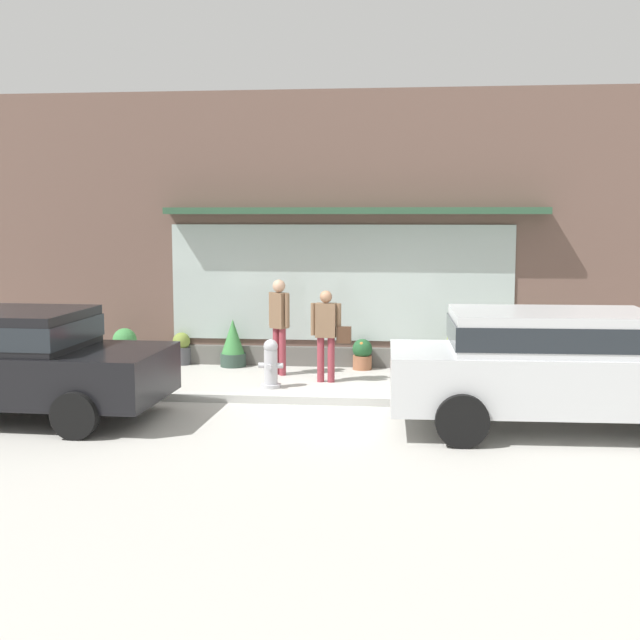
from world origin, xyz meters
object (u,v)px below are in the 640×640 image
at_px(pedestrian_with_handbag, 327,329).
at_px(potted_plant_near_hydrant, 543,350).
at_px(potted_plant_doorstep, 125,344).
at_px(potted_plant_by_entrance, 362,354).
at_px(parked_car_silver, 561,363).
at_px(parked_car_black, 9,357).
at_px(fire_hydrant, 271,364).
at_px(potted_plant_low_front, 233,344).
at_px(potted_plant_window_right, 182,349).
at_px(potted_plant_corner_tall, 448,355).
at_px(pedestrian_passerby, 279,319).

bearing_deg(pedestrian_with_handbag, potted_plant_near_hydrant, 22.38).
xyz_separation_m(potted_plant_doorstep, potted_plant_by_entrance, (4.39, 0.23, -0.14)).
distance_m(pedestrian_with_handbag, parked_car_silver, 4.45).
xyz_separation_m(parked_car_black, potted_plant_near_hydrant, (7.88, 4.34, -0.46)).
relative_size(fire_hydrant, parked_car_silver, 0.17).
bearing_deg(potted_plant_low_front, potted_plant_near_hydrant, 0.40).
height_order(potted_plant_low_front, potted_plant_window_right, potted_plant_low_front).
bearing_deg(parked_car_silver, potted_plant_by_entrance, 122.12).
relative_size(parked_car_silver, potted_plant_corner_tall, 6.70).
xyz_separation_m(parked_car_silver, potted_plant_corner_tall, (-1.29, 3.95, -0.58)).
bearing_deg(pedestrian_with_handbag, pedestrian_passerby, 150.98).
xyz_separation_m(potted_plant_near_hydrant, potted_plant_low_front, (-5.65, -0.04, 0.03)).
xyz_separation_m(parked_car_black, parked_car_silver, (7.47, 0.06, 0.05)).
bearing_deg(potted_plant_doorstep, potted_plant_near_hydrant, 2.39).
xyz_separation_m(potted_plant_by_entrance, potted_plant_corner_tall, (1.54, -0.24, 0.05)).
distance_m(pedestrian_passerby, parked_car_silver, 5.51).
bearing_deg(potted_plant_by_entrance, potted_plant_doorstep, -176.97).
bearing_deg(potted_plant_near_hydrant, potted_plant_doorstep, -177.61).
distance_m(parked_car_black, potted_plant_corner_tall, 7.39).
height_order(pedestrian_passerby, potted_plant_near_hydrant, pedestrian_passerby).
distance_m(pedestrian_passerby, potted_plant_corner_tall, 3.06).
bearing_deg(pedestrian_passerby, pedestrian_with_handbag, 1.80).
relative_size(fire_hydrant, potted_plant_corner_tall, 1.16).
distance_m(fire_hydrant, potted_plant_low_front, 2.13).
height_order(potted_plant_corner_tall, potted_plant_window_right, potted_plant_corner_tall).
distance_m(parked_car_silver, potted_plant_corner_tall, 4.19).
xyz_separation_m(parked_car_black, potted_plant_doorstep, (0.25, 4.02, -0.44)).
bearing_deg(parked_car_black, pedestrian_with_handbag, 37.90).
bearing_deg(potted_plant_window_right, parked_car_silver, -34.81).
bearing_deg(potted_plant_corner_tall, potted_plant_near_hydrant, 10.83).
height_order(potted_plant_near_hydrant, potted_plant_corner_tall, potted_plant_near_hydrant).
bearing_deg(pedestrian_with_handbag, potted_plant_low_front, 148.58).
height_order(parked_car_black, potted_plant_low_front, parked_car_black).
bearing_deg(fire_hydrant, potted_plant_doorstep, 152.23).
relative_size(potted_plant_by_entrance, potted_plant_corner_tall, 0.81).
xyz_separation_m(pedestrian_with_handbag, parked_car_silver, (3.34, -2.94, 0.00)).
height_order(fire_hydrant, parked_car_black, parked_car_black).
xyz_separation_m(pedestrian_passerby, parked_car_silver, (4.25, -3.51, -0.08)).
xyz_separation_m(parked_car_silver, potted_plant_doorstep, (-7.22, 3.96, -0.48)).
height_order(pedestrian_passerby, parked_car_black, pedestrian_passerby).
bearing_deg(parked_car_silver, potted_plant_near_hydrant, 82.60).
bearing_deg(pedestrian_passerby, parked_car_black, -98.39).
relative_size(potted_plant_corner_tall, potted_plant_window_right, 1.14).
height_order(potted_plant_near_hydrant, potted_plant_doorstep, potted_plant_doorstep).
xyz_separation_m(parked_car_silver, potted_plant_by_entrance, (-2.82, 4.19, -0.62)).
relative_size(fire_hydrant, pedestrian_with_handbag, 0.52).
height_order(fire_hydrant, pedestrian_with_handbag, pedestrian_with_handbag).
xyz_separation_m(pedestrian_passerby, potted_plant_low_front, (-0.99, 0.73, -0.56)).
bearing_deg(potted_plant_near_hydrant, pedestrian_passerby, -170.64).
bearing_deg(potted_plant_by_entrance, pedestrian_with_handbag, -112.47).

